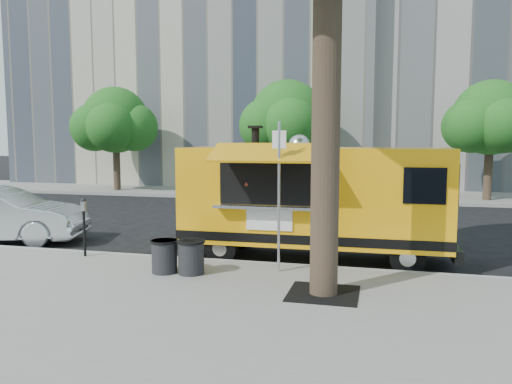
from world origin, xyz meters
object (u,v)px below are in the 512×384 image
trash_bin_left (164,255)px  far_tree_c (491,118)px  sign_post (279,188)px  parking_meter (84,220)px  far_tree_b (287,118)px  far_tree_a (115,120)px  food_truck (312,198)px  trash_bin_right (191,256)px

trash_bin_left → far_tree_c: bearing=59.4°
sign_post → parking_meter: sign_post is taller
far_tree_b → parking_meter: (-2.00, -14.05, -2.85)m
sign_post → trash_bin_left: 2.66m
sign_post → trash_bin_left: (-2.19, -0.65, -1.35)m
parking_meter → sign_post: bearing=-2.5°
far_tree_c → sign_post: (-6.45, -13.95, -1.87)m
parking_meter → trash_bin_left: parking_meter is taller
far_tree_a → sign_post: 18.14m
parking_meter → food_truck: (4.97, 1.52, 0.47)m
far_tree_c → trash_bin_left: (-8.64, -14.60, -3.22)m
far_tree_b → sign_post: bearing=-79.9°
far_tree_b → far_tree_c: size_ratio=1.06×
far_tree_b → far_tree_c: 9.01m
trash_bin_right → parking_meter: bearing=164.6°
far_tree_b → trash_bin_right: bearing=-86.5°
sign_post → far_tree_b: bearing=100.1°
far_tree_c → food_truck: bearing=-116.2°
trash_bin_left → parking_meter: bearing=160.1°
trash_bin_right → far_tree_b: bearing=93.5°
far_tree_b → parking_meter: far_tree_b is taller
far_tree_a → far_tree_c: size_ratio=1.03×
far_tree_a → food_truck: (11.97, -12.13, -2.32)m
far_tree_c → sign_post: bearing=-114.8°
far_tree_c → food_truck: (-6.03, -12.23, -2.26)m
sign_post → trash_bin_right: bearing=-159.9°
trash_bin_right → sign_post: bearing=20.1°
far_tree_c → parking_meter: size_ratio=3.90×
far_tree_c → parking_meter: (-11.00, -13.75, -2.74)m
far_tree_a → food_truck: bearing=-45.4°
far_tree_c → trash_bin_left: bearing=-120.6°
far_tree_b → far_tree_c: bearing=-1.9°
far_tree_b → food_truck: (2.97, -12.53, -2.38)m
sign_post → food_truck: 1.81m
far_tree_b → trash_bin_left: size_ratio=8.37×
food_truck → trash_bin_right: bearing=-132.7°
far_tree_a → food_truck: far_tree_a is taller
far_tree_a → far_tree_c: bearing=0.3°
parking_meter → trash_bin_left: bearing=-19.9°
sign_post → food_truck: sign_post is taller
far_tree_a → sign_post: bearing=-50.2°
trash_bin_left → trash_bin_right: size_ratio=0.98×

